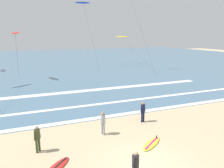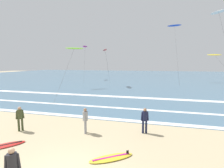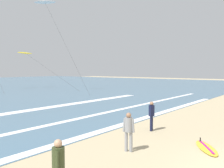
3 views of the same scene
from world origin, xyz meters
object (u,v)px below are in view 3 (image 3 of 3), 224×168
object	(u,v)px
surfer_left_near	(129,128)
surfer_left_far	(58,164)
kite_white_low_near	(45,3)
surfer_foreground_main	(152,113)
surfboard_left_pile	(206,148)
kite_yellow_mid_center	(25,53)

from	to	relation	value
surfer_left_near	surfer_left_far	world-z (taller)	same
surfer_left_near	kite_white_low_near	size ratio (longest dim) A/B	0.12
surfer_left_near	kite_white_low_near	xyz separation A→B (m)	(14.06, 24.08, 11.95)
surfer_left_near	surfer_foreground_main	bearing A→B (deg)	14.49
surfer_foreground_main	surfer_left_far	distance (m)	7.95
surfer_left_far	kite_white_low_near	distance (m)	33.04
surfboard_left_pile	surfer_left_far	bearing A→B (deg)	165.67
kite_white_low_near	kite_yellow_mid_center	xyz separation A→B (m)	(2.44, 9.13, -6.72)
surfer_left_near	kite_yellow_mid_center	size ratio (longest dim) A/B	0.12
surfer_left_near	surfer_left_far	bearing A→B (deg)	-170.22
surfer_foreground_main	kite_white_low_near	distance (m)	28.09
surfer_foreground_main	kite_yellow_mid_center	distance (m)	35.17
surfer_left_far	kite_white_low_near	xyz separation A→B (m)	(18.26, 24.81, 11.95)
kite_white_low_near	surfer_left_far	bearing A→B (deg)	-126.35
surfer_foreground_main	kite_yellow_mid_center	xyz separation A→B (m)	(12.92, 32.29, 5.24)
surfboard_left_pile	surfer_left_near	bearing A→B (deg)	134.04
surfer_foreground_main	surfboard_left_pile	bearing A→B (deg)	-110.97
surfer_left_near	kite_yellow_mid_center	world-z (taller)	kite_yellow_mid_center
surfer_left_near	kite_white_low_near	world-z (taller)	kite_white_low_near
surfer_foreground_main	surfer_left_far	size ratio (longest dim) A/B	1.00
surfboard_left_pile	kite_yellow_mid_center	bearing A→B (deg)	68.26
surfboard_left_pile	kite_white_low_near	xyz separation A→B (m)	(11.75, 26.47, 12.87)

